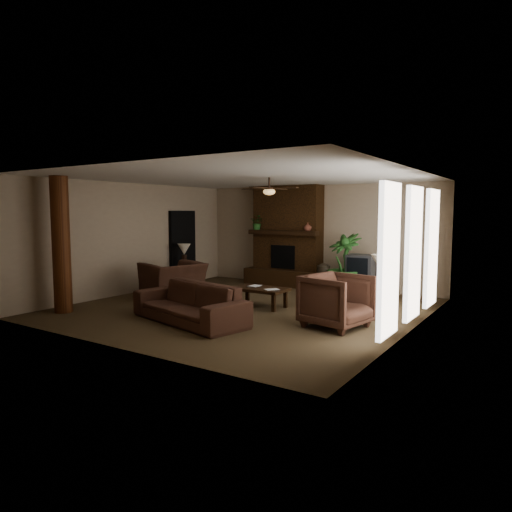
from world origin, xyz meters
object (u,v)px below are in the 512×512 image
Objects in this scene: floor_vase at (323,276)px; side_table_left at (185,277)px; sofa at (189,297)px; log_column at (61,245)px; floor_plant at (344,278)px; armchair_left at (173,274)px; side_table_right at (379,298)px; ottoman at (325,297)px; lamp_right at (380,264)px; armchair_right at (337,298)px; coffee_table at (260,290)px; lamp_left at (184,251)px; tv_stand at (360,285)px.

floor_vase is 1.40× the size of side_table_left.
floor_vase is (0.79, 4.25, -0.06)m from sofa.
log_column is 6.59m from floor_plant.
armchair_left is 3.79m from floor_vase.
floor_vase reaches higher than side_table_left.
floor_plant reaches higher than side_table_right.
lamp_right reaches higher than ottoman.
side_table_right is (1.36, -1.40, -0.16)m from floor_plant.
sofa is 4.54× the size of side_table_left.
floor_plant is at bearing 31.46° from armchair_right.
lamp_right is (2.70, 2.83, 0.51)m from sofa.
coffee_table is 2.59m from lamp_right.
log_column is 4.31× the size of lamp_right.
ottoman is 0.92× the size of lamp_left.
floor_plant is at bearing 68.19° from coffee_table.
armchair_left reaches higher than armchair_right.
armchair_left is 1.10× the size of coffee_table.
side_table_left is (-3.15, 1.10, -0.10)m from coffee_table.
sofa is at bearing -128.82° from tv_stand.
tv_stand is 1.10× the size of floor_vase.
side_table_right is (1.91, -1.37, -0.16)m from floor_vase.
lamp_right is (4.65, 1.21, 0.43)m from armchair_left.
ottoman is 1.58m from floor_plant.
tv_stand is at bearing 17.91° from lamp_left.
armchair_left is 4.46m from armchair_right.
ottoman is (3.47, 1.11, -0.38)m from armchair_left.
armchair_right is at bearing -97.23° from lamp_right.
armchair_left is at bearing -58.41° from side_table_left.
sofa is at bearing -119.20° from ottoman.
sofa is at bearing -101.22° from coffee_table.
tv_stand is 0.44m from floor_plant.
lamp_left is (-2.79, 2.97, 0.51)m from sofa.
side_table_right is (1.16, 0.15, 0.08)m from ottoman.
sofa reaches higher than floor_vase.
tv_stand is at bearing 17.81° from side_table_left.
floor_plant is (-0.19, 1.55, 0.23)m from ottoman.
armchair_left is (0.83, 2.40, -0.82)m from log_column.
log_column reaches higher than floor_plant.
lamp_right is at bearing -79.93° from side_table_right.
armchair_left is (-1.94, 1.62, 0.09)m from sofa.
lamp_right is (1.17, 0.10, 0.80)m from ottoman.
lamp_right is at bearing -46.72° from floor_plant.
sofa is 4.11m from lamp_left.
side_table_right is (2.32, 1.01, -0.10)m from coffee_table.
floor_vase is 0.55m from floor_plant.
side_table_left is (-0.01, 3.76, -1.12)m from log_column.
lamp_left reaches higher than tv_stand.
lamp_left reaches higher than side_table_left.
floor_plant is (-0.37, -0.14, 0.18)m from tv_stand.
log_column is at bearing -146.16° from side_table_right.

